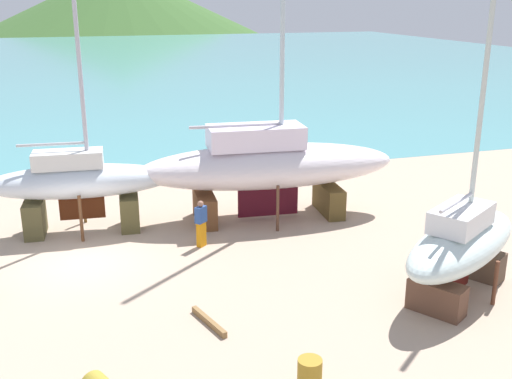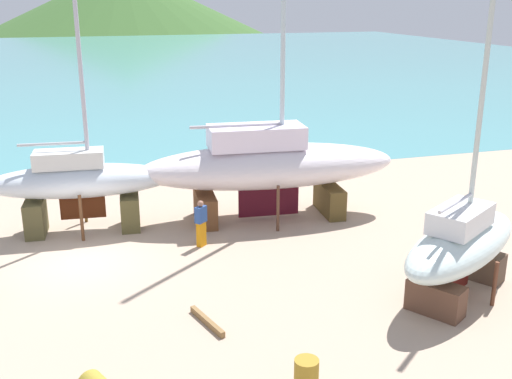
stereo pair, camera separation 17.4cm
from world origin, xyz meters
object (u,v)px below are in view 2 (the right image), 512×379
(sailboat_mid_port, at_px, (268,165))
(sailboat_large_starboard, at_px, (461,245))
(barrel_tar_black, at_px, (306,377))
(sailboat_small_center, at_px, (80,182))
(worker, at_px, (201,223))

(sailboat_mid_port, height_order, sailboat_large_starboard, sailboat_mid_port)
(sailboat_mid_port, bearing_deg, barrel_tar_black, -98.70)
(sailboat_small_center, xyz_separation_m, sailboat_mid_port, (7.18, -0.58, 0.26))
(sailboat_small_center, height_order, sailboat_large_starboard, sailboat_small_center)
(barrel_tar_black, bearing_deg, sailboat_mid_port, 76.53)
(sailboat_small_center, bearing_deg, worker, -29.46)
(sailboat_mid_port, xyz_separation_m, barrel_tar_black, (-2.69, -11.24, -1.78))
(sailboat_small_center, bearing_deg, sailboat_large_starboard, -34.30)
(sailboat_mid_port, xyz_separation_m, sailboat_large_starboard, (3.39, -8.04, -0.61))
(sailboat_small_center, height_order, worker, sailboat_small_center)
(sailboat_small_center, xyz_separation_m, worker, (4.00, -2.74, -1.06))
(sailboat_large_starboard, bearing_deg, sailboat_mid_port, 80.46)
(sailboat_mid_port, distance_m, sailboat_large_starboard, 8.75)
(sailboat_small_center, relative_size, sailboat_large_starboard, 1.35)
(worker, bearing_deg, sailboat_small_center, 14.85)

